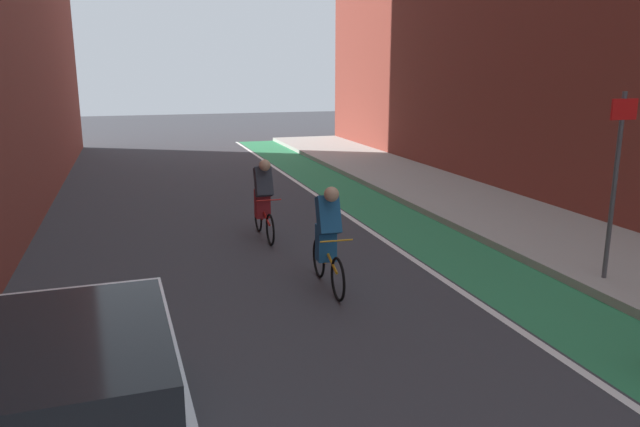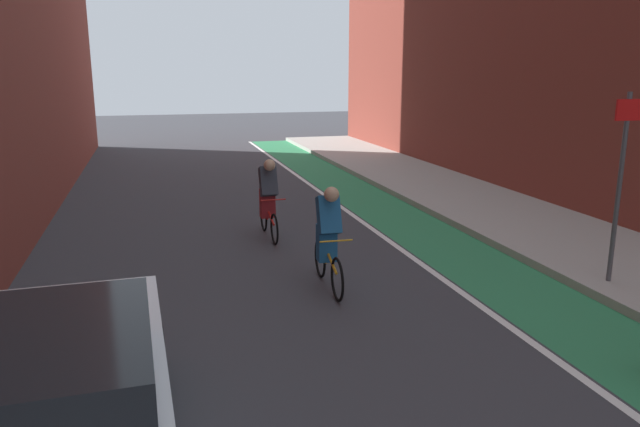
% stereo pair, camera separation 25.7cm
% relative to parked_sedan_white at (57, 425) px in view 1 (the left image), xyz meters
% --- Properties ---
extents(ground_plane, '(74.87, 74.87, 0.00)m').
position_rel_parked_sedan_white_xyz_m(ground_plane, '(2.92, 4.27, -0.79)').
color(ground_plane, '#38383D').
extents(bike_lane_paint, '(1.60, 34.03, 0.00)m').
position_rel_parked_sedan_white_xyz_m(bike_lane_paint, '(6.10, 6.27, -0.78)').
color(bike_lane_paint, '#2D8451').
rests_on(bike_lane_paint, ground).
extents(lane_divider_stripe, '(0.12, 34.03, 0.00)m').
position_rel_parked_sedan_white_xyz_m(lane_divider_stripe, '(5.20, 6.27, -0.78)').
color(lane_divider_stripe, white).
rests_on(lane_divider_stripe, ground).
extents(sidewalk_right, '(3.04, 34.03, 0.14)m').
position_rel_parked_sedan_white_xyz_m(sidewalk_right, '(8.42, 6.27, -0.72)').
color(sidewalk_right, '#A8A59E').
rests_on(sidewalk_right, ground).
extents(building_facade_right, '(2.40, 30.03, 8.46)m').
position_rel_parked_sedan_white_xyz_m(building_facade_right, '(11.14, 8.27, 3.45)').
color(building_facade_right, brown).
rests_on(building_facade_right, ground).
extents(parked_sedan_white, '(1.98, 4.47, 1.53)m').
position_rel_parked_sedan_white_xyz_m(parked_sedan_white, '(0.00, 0.00, 0.00)').
color(parked_sedan_white, silver).
rests_on(parked_sedan_white, ground).
extents(cyclist_trailing, '(0.48, 1.69, 1.60)m').
position_rel_parked_sedan_white_xyz_m(cyclist_trailing, '(3.33, 4.05, 0.02)').
color(cyclist_trailing, black).
rests_on(cyclist_trailing, ground).
extents(cyclist_far, '(0.48, 1.65, 1.58)m').
position_rel_parked_sedan_white_xyz_m(cyclist_far, '(3.00, 7.09, 0.02)').
color(cyclist_far, black).
rests_on(cyclist_far, ground).
extents(street_sign_post, '(0.44, 0.07, 2.79)m').
position_rel_parked_sedan_white_xyz_m(street_sign_post, '(7.38, 2.86, 1.01)').
color(street_sign_post, '#4C4C51').
rests_on(street_sign_post, sidewalk_right).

